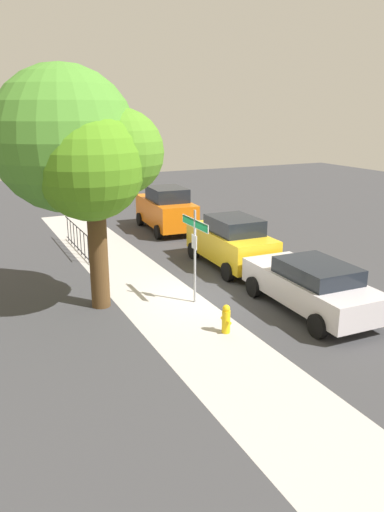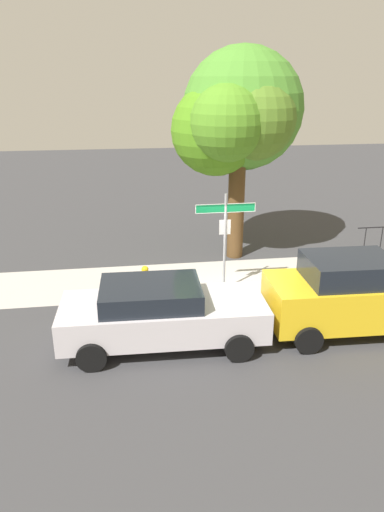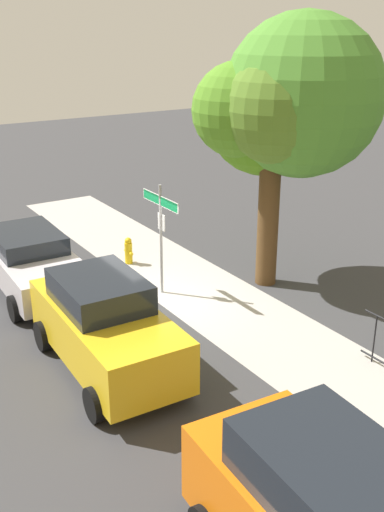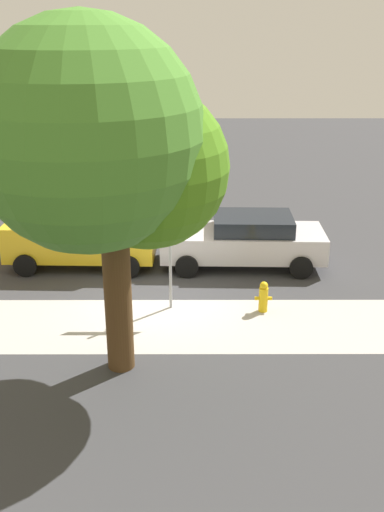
% 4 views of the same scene
% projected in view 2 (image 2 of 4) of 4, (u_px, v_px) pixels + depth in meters
% --- Properties ---
extents(ground_plane, '(60.00, 60.00, 0.00)m').
position_uv_depth(ground_plane, '(240.00, 294.00, 13.35)').
color(ground_plane, '#38383A').
extents(sidewalk_strip, '(24.00, 2.60, 0.00)m').
position_uv_depth(sidewalk_strip, '(292.00, 273.00, 14.81)').
color(sidewalk_strip, '#ADA7A1').
rests_on(sidewalk_strip, ground_plane).
extents(street_sign, '(1.67, 0.07, 2.83)m').
position_uv_depth(street_sign, '(225.00, 224.00, 12.96)').
color(street_sign, '#9EA0A5').
rests_on(street_sign, ground_plane).
extents(shade_tree, '(4.36, 4.44, 6.79)m').
position_uv_depth(shade_tree, '(237.00, 117.00, 14.87)').
color(shade_tree, '#4D351B').
rests_on(shade_tree, ground_plane).
extents(car_silver, '(4.66, 2.12, 1.51)m').
position_uv_depth(car_silver, '(161.00, 313.00, 10.61)').
color(car_silver, silver).
rests_on(car_silver, ground_plane).
extents(car_yellow, '(4.25, 2.04, 1.90)m').
position_uv_depth(car_yellow, '(355.00, 294.00, 11.13)').
color(car_yellow, gold).
rests_on(car_yellow, ground_plane).
extents(fire_hydrant, '(0.42, 0.22, 0.78)m').
position_uv_depth(fire_hydrant, '(145.00, 279.00, 13.41)').
color(fire_hydrant, yellow).
rests_on(fire_hydrant, ground_plane).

